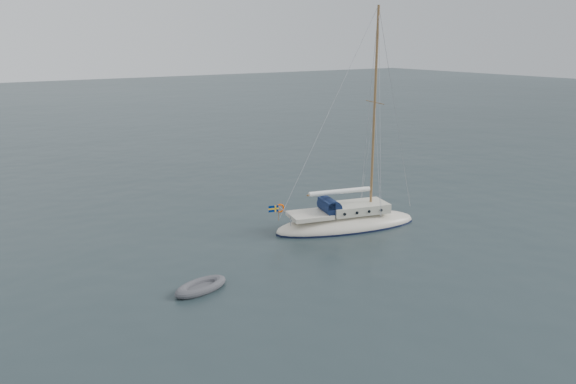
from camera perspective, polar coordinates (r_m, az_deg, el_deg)
ground at (r=31.84m, az=3.66°, el=-6.25°), size 300.00×300.00×0.00m
sailboat at (r=35.92m, az=5.99°, el=-1.95°), size 10.00×2.99×14.24m
dinghy at (r=27.62m, az=-8.85°, el=-9.50°), size 2.90×1.31×0.42m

